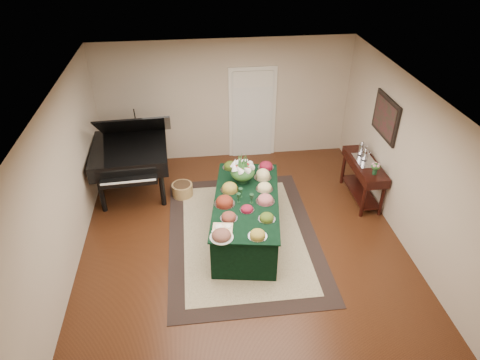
{
  "coord_description": "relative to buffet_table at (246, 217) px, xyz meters",
  "views": [
    {
      "loc": [
        -0.73,
        -5.7,
        5.01
      ],
      "look_at": [
        0.0,
        0.3,
        1.05
      ],
      "focal_mm": 32.0,
      "sensor_mm": 36.0,
      "label": 1
    }
  ],
  "objects": [
    {
      "name": "grand_piano",
      "position": [
        -2.07,
        1.67,
        0.49
      ],
      "size": [
        1.62,
        1.82,
        1.77
      ],
      "color": "black",
      "rests_on": "ground"
    },
    {
      "name": "buffet_table",
      "position": [
        0.0,
        0.0,
        0.0
      ],
      "size": [
        1.44,
        2.44,
        0.79
      ],
      "color": "black",
      "rests_on": "ground"
    },
    {
      "name": "wicker_basket",
      "position": [
        -1.11,
        1.37,
        -0.27
      ],
      "size": [
        0.42,
        0.42,
        0.26
      ],
      "primitive_type": "cylinder",
      "color": "olive",
      "rests_on": "ground"
    },
    {
      "name": "pink_bouquet",
      "position": [
        2.41,
        0.43,
        0.59
      ],
      "size": [
        0.18,
        0.18,
        0.24
      ],
      "color": "#15351D",
      "rests_on": "mahogany_sideboard"
    },
    {
      "name": "area_rug",
      "position": [
        -0.06,
        -0.0,
        -0.39
      ],
      "size": [
        2.61,
        3.65,
        0.01
      ],
      "color": "black",
      "rests_on": "ground"
    },
    {
      "name": "wall_painting",
      "position": [
        2.63,
        0.86,
        1.35
      ],
      "size": [
        0.05,
        0.95,
        0.75
      ],
      "color": "black",
      "rests_on": "ground"
    },
    {
      "name": "green_goblets",
      "position": [
        -0.05,
        -0.05,
        0.48
      ],
      "size": [
        0.29,
        0.26,
        0.18
      ],
      "color": "#15351D",
      "rests_on": "buffet_table"
    },
    {
      "name": "kitchen_doorway",
      "position": [
        0.52,
        2.86,
        0.62
      ],
      "size": [
        1.05,
        0.07,
        2.1
      ],
      "color": "silver",
      "rests_on": "ground"
    },
    {
      "name": "food_platters",
      "position": [
        0.0,
        0.09,
        0.44
      ],
      "size": [
        1.33,
        2.31,
        0.13
      ],
      "color": "silver",
      "rests_on": "buffet_table"
    },
    {
      "name": "tea_service",
      "position": [
        2.41,
        1.01,
        0.55
      ],
      "size": [
        0.34,
        0.58,
        0.3
      ],
      "color": "silver",
      "rests_on": "mahogany_sideboard"
    },
    {
      "name": "mahogany_sideboard",
      "position": [
        2.41,
        0.86,
        0.25
      ],
      "size": [
        0.45,
        1.36,
        0.83
      ],
      "color": "black",
      "rests_on": "ground"
    },
    {
      "name": "floral_centerpiece",
      "position": [
        0.0,
        0.52,
        0.65
      ],
      "size": [
        0.45,
        0.45,
        0.45
      ],
      "color": "#15351D",
      "rests_on": "buffet_table"
    },
    {
      "name": "ground",
      "position": [
        -0.08,
        -0.11,
        -0.4
      ],
      "size": [
        6.0,
        6.0,
        0.0
      ],
      "primitive_type": "plane",
      "color": "black",
      "rests_on": "ground"
    },
    {
      "name": "cutting_board",
      "position": [
        -0.47,
        -0.75,
        0.43
      ],
      "size": [
        0.35,
        0.35,
        0.1
      ],
      "color": "tan",
      "rests_on": "buffet_table"
    }
  ]
}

